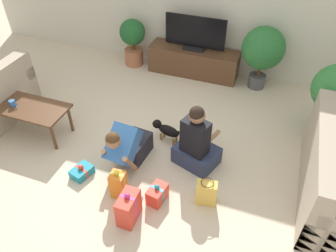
% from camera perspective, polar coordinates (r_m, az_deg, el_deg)
% --- Properties ---
extents(ground_plane, '(16.00, 16.00, 0.00)m').
position_cam_1_polar(ground_plane, '(4.30, -5.35, -5.95)').
color(ground_plane, beige).
extents(coffee_table, '(1.03, 0.52, 0.45)m').
position_cam_1_polar(coffee_table, '(4.82, -22.81, 2.59)').
color(coffee_table, brown).
rests_on(coffee_table, ground_plane).
extents(tv_console, '(1.57, 0.44, 0.48)m').
position_cam_1_polar(tv_console, '(5.90, 4.46, 11.15)').
color(tv_console, brown).
rests_on(tv_console, ground_plane).
extents(tv, '(1.03, 0.20, 0.58)m').
position_cam_1_polar(tv, '(5.68, 4.72, 15.49)').
color(tv, black).
rests_on(tv, tv_console).
extents(potted_plant_corner_right, '(0.65, 0.65, 1.02)m').
position_cam_1_polar(potted_plant_corner_right, '(4.88, 27.26, 5.50)').
color(potted_plant_corner_right, '#336B84').
rests_on(potted_plant_corner_right, ground_plane).
extents(potted_plant_back_left, '(0.46, 0.46, 0.86)m').
position_cam_1_polar(potted_plant_back_left, '(6.10, -6.15, 14.87)').
color(potted_plant_back_left, '#A36042').
rests_on(potted_plant_back_left, ground_plane).
extents(potted_plant_back_right, '(0.68, 0.68, 1.05)m').
position_cam_1_polar(potted_plant_back_right, '(5.50, 16.20, 12.61)').
color(potted_plant_back_right, '#4C4C51').
rests_on(potted_plant_back_right, ground_plane).
extents(person_kneeling, '(0.38, 0.77, 0.74)m').
position_cam_1_polar(person_kneeling, '(4.05, -7.01, -3.44)').
color(person_kneeling, '#23232D').
rests_on(person_kneeling, ground_plane).
extents(person_sitting, '(0.62, 0.58, 0.91)m').
position_cam_1_polar(person_sitting, '(4.04, 4.94, -3.13)').
color(person_sitting, '#283351').
rests_on(person_sitting, ground_plane).
extents(dog, '(0.48, 0.20, 0.28)m').
position_cam_1_polar(dog, '(4.45, -0.38, -0.62)').
color(dog, black).
rests_on(dog, ground_plane).
extents(gift_box_a, '(0.17, 0.30, 0.41)m').
position_cam_1_polar(gift_box_a, '(3.61, -6.89, -13.96)').
color(gift_box_a, red).
rests_on(gift_box_a, ground_plane).
extents(gift_box_b, '(0.18, 0.18, 0.39)m').
position_cam_1_polar(gift_box_b, '(3.83, -8.64, -9.99)').
color(gift_box_b, orange).
rests_on(gift_box_b, ground_plane).
extents(gift_box_c, '(0.25, 0.30, 0.16)m').
position_cam_1_polar(gift_box_c, '(4.21, -14.78, -7.66)').
color(gift_box_c, teal).
rests_on(gift_box_c, ground_plane).
extents(gift_box_d, '(0.20, 0.28, 0.26)m').
position_cam_1_polar(gift_box_d, '(3.79, -1.88, -11.74)').
color(gift_box_d, red).
rests_on(gift_box_d, ground_plane).
extents(gift_bag_a, '(0.24, 0.17, 0.34)m').
position_cam_1_polar(gift_bag_a, '(3.75, 6.68, -11.48)').
color(gift_bag_a, '#E5B74C').
rests_on(gift_bag_a, ground_plane).
extents(mug, '(0.12, 0.08, 0.09)m').
position_cam_1_polar(mug, '(4.87, -25.44, 3.59)').
color(mug, '#386BAD').
rests_on(mug, coffee_table).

